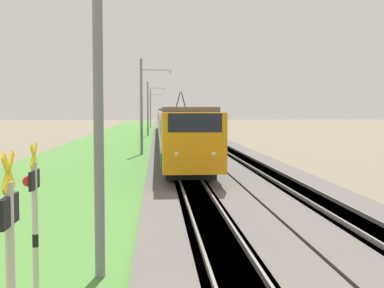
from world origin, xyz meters
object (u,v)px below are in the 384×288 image
(catenary_mast_near, at_px, (101,95))
(catenary_mast_far, at_px, (148,108))
(catenary_mast_mid, at_px, (142,106))
(catenary_mast_distant, at_px, (151,109))
(crossing_signal_near, at_px, (9,257))
(crossing_signal_aux, at_px, (34,207))
(passenger_train, at_px, (170,122))

(catenary_mast_near, height_order, catenary_mast_far, catenary_mast_near)
(catenary_mast_mid, xyz_separation_m, catenary_mast_distant, (65.06, -0.00, -0.04))
(crossing_signal_near, xyz_separation_m, catenary_mast_far, (70.19, -0.60, 2.05))
(catenary_mast_near, bearing_deg, catenary_mast_far, -0.00)
(crossing_signal_aux, distance_m, catenary_mast_distant, 98.88)
(catenary_mast_far, relative_size, catenary_mast_distant, 0.99)
(catenary_mast_near, distance_m, catenary_mast_distant, 97.60)
(passenger_train, bearing_deg, catenary_mast_far, -168.55)
(passenger_train, bearing_deg, crossing_signal_aux, -4.35)
(crossing_signal_aux, relative_size, catenary_mast_far, 0.40)
(passenger_train, relative_size, crossing_signal_near, 24.37)
(passenger_train, distance_m, catenary_mast_near, 51.28)
(catenary_mast_near, xyz_separation_m, catenary_mast_far, (65.06, -0.00, -0.04))
(crossing_signal_near, bearing_deg, catenary_mast_distant, -90.34)
(catenary_mast_near, xyz_separation_m, catenary_mast_distant, (97.60, -0.00, -0.01))
(catenary_mast_near, distance_m, catenary_mast_mid, 32.53)
(catenary_mast_near, distance_m, catenary_mast_far, 65.06)
(crossing_signal_aux, bearing_deg, passenger_train, -94.35)
(catenary_mast_far, xyz_separation_m, catenary_mast_distant, (32.53, 0.00, 0.04))
(catenary_mast_near, bearing_deg, passenger_train, -3.15)
(crossing_signal_aux, xyz_separation_m, catenary_mast_mid, (33.78, -1.18, 2.21))
(passenger_train, xyz_separation_m, catenary_mast_distant, (46.42, 2.81, 1.74))
(passenger_train, height_order, crossing_signal_aux, passenger_train)
(catenary_mast_mid, relative_size, catenary_mast_far, 1.02)
(catenary_mast_mid, bearing_deg, crossing_signal_aux, 178.00)
(crossing_signal_near, xyz_separation_m, crossing_signal_aux, (3.87, 0.58, -0.08))
(passenger_train, relative_size, crossing_signal_aux, 25.37)
(catenary_mast_far, bearing_deg, crossing_signal_near, 179.51)
(passenger_train, bearing_deg, crossing_signal_near, -3.47)
(crossing_signal_aux, relative_size, catenary_mast_near, 0.40)
(passenger_train, height_order, catenary_mast_far, catenary_mast_far)
(catenary_mast_near, relative_size, catenary_mast_far, 1.01)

